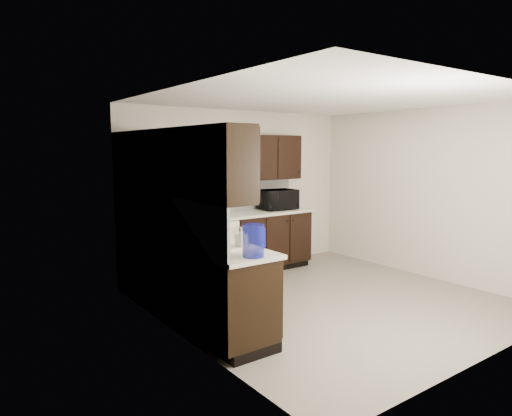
{
  "coord_description": "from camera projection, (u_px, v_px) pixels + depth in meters",
  "views": [
    {
      "loc": [
        -4.0,
        -3.97,
        1.91
      ],
      "look_at": [
        -0.69,
        0.6,
        1.17
      ],
      "focal_mm": 32.0,
      "sensor_mm": 36.0,
      "label": 1
    }
  ],
  "objects": [
    {
      "name": "countertop",
      "position": [
        213.0,
        225.0,
        5.94
      ],
      "size": [
        3.03,
        2.83,
        0.04
      ],
      "color": "beige",
      "rests_on": "lower_cabinets"
    },
    {
      "name": "teal_tumbler",
      "position": [
        213.0,
        227.0,
        5.02
      ],
      "size": [
        0.12,
        0.12,
        0.23
      ],
      "primitive_type": "cylinder",
      "rotation": [
        0.0,
        0.0,
        0.26
      ],
      "color": "#0B8183",
      "rests_on": "countertop"
    },
    {
      "name": "wall_back",
      "position": [
        239.0,
        191.0,
        7.21
      ],
      "size": [
        4.0,
        0.02,
        2.5
      ],
      "primitive_type": "cube",
      "color": "beige",
      "rests_on": "floor"
    },
    {
      "name": "wall_right",
      "position": [
        426.0,
        193.0,
        6.76
      ],
      "size": [
        0.02,
        4.0,
        2.5
      ],
      "primitive_type": "cube",
      "color": "beige",
      "rests_on": "floor"
    },
    {
      "name": "toaster_oven",
      "position": [
        165.0,
        213.0,
        6.18
      ],
      "size": [
        0.37,
        0.33,
        0.19
      ],
      "primitive_type": "cube",
      "rotation": [
        0.0,
        0.0,
        -0.4
      ],
      "color": "silver",
      "rests_on": "countertop"
    },
    {
      "name": "dishwasher",
      "position": [
        222.0,
        246.0,
        6.41
      ],
      "size": [
        0.58,
        0.04,
        0.78
      ],
      "color": "#F6EBC9",
      "rests_on": "lower_cabinets"
    },
    {
      "name": "soap_bottle_b",
      "position": [
        151.0,
        219.0,
        5.52
      ],
      "size": [
        0.13,
        0.13,
        0.25
      ],
      "primitive_type": "imported",
      "rotation": [
        0.0,
        0.0,
        0.39
      ],
      "color": "gray",
      "rests_on": "countertop"
    },
    {
      "name": "sink",
      "position": [
        213.0,
        250.0,
        4.66
      ],
      "size": [
        0.54,
        0.82,
        0.42
      ],
      "color": "#F6EBC9",
      "rests_on": "countertop"
    },
    {
      "name": "lower_cabinets",
      "position": [
        214.0,
        263.0,
        6.01
      ],
      "size": [
        3.0,
        2.8,
        0.9
      ],
      "color": "black",
      "rests_on": "floor"
    },
    {
      "name": "upper_cabinets",
      "position": [
        202.0,
        159.0,
        5.86
      ],
      "size": [
        3.0,
        2.8,
        0.7
      ],
      "color": "black",
      "rests_on": "wall_back"
    },
    {
      "name": "storage_bin",
      "position": [
        160.0,
        219.0,
        5.76
      ],
      "size": [
        0.47,
        0.38,
        0.16
      ],
      "primitive_type": "cube",
      "rotation": [
        0.0,
        0.0,
        -0.19
      ],
      "color": "silver",
      "rests_on": "countertop"
    },
    {
      "name": "microwave",
      "position": [
        278.0,
        200.0,
        7.29
      ],
      "size": [
        0.6,
        0.42,
        0.32
      ],
      "primitive_type": "imported",
      "rotation": [
        0.0,
        0.0,
        -0.06
      ],
      "color": "black",
      "rests_on": "countertop"
    },
    {
      "name": "wall_left",
      "position": [
        183.0,
        217.0,
        4.44
      ],
      "size": [
        0.02,
        4.0,
        2.5
      ],
      "primitive_type": "cube",
      "color": "beige",
      "rests_on": "floor"
    },
    {
      "name": "floor",
      "position": [
        328.0,
        301.0,
        5.76
      ],
      "size": [
        4.0,
        4.0,
        0.0
      ],
      "primitive_type": "plane",
      "color": "gray",
      "rests_on": "ground"
    },
    {
      "name": "wall_front",
      "position": [
        493.0,
        224.0,
        3.99
      ],
      "size": [
        4.0,
        0.02,
        2.5
      ],
      "primitive_type": "cube",
      "color": "beige",
      "rests_on": "floor"
    },
    {
      "name": "blue_pitcher",
      "position": [
        253.0,
        241.0,
        4.09
      ],
      "size": [
        0.25,
        0.25,
        0.29
      ],
      "primitive_type": "cylinder",
      "rotation": [
        0.0,
        0.0,
        0.34
      ],
      "color": "navy",
      "rests_on": "countertop"
    },
    {
      "name": "ceiling",
      "position": [
        332.0,
        99.0,
        5.44
      ],
      "size": [
        4.0,
        4.0,
        0.0
      ],
      "primitive_type": "plane",
      "rotation": [
        3.14,
        0.0,
        0.0
      ],
      "color": "white",
      "rests_on": "wall_back"
    },
    {
      "name": "paper_towel_roll",
      "position": [
        164.0,
        212.0,
        5.78
      ],
      "size": [
        0.16,
        0.16,
        0.34
      ],
      "primitive_type": "cylinder",
      "rotation": [
        0.0,
        0.0,
        -0.01
      ],
      "color": "silver",
      "rests_on": "countertop"
    },
    {
      "name": "backsplash",
      "position": [
        191.0,
        205.0,
        5.96
      ],
      "size": [
        3.0,
        2.8,
        0.48
      ],
      "color": "silver",
      "rests_on": "countertop"
    },
    {
      "name": "soap_bottle_a",
      "position": [
        241.0,
        238.0,
        4.45
      ],
      "size": [
        0.11,
        0.12,
        0.21
      ],
      "primitive_type": "imported",
      "rotation": [
        0.0,
        0.0,
        0.22
      ],
      "color": "gray",
      "rests_on": "countertop"
    }
  ]
}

